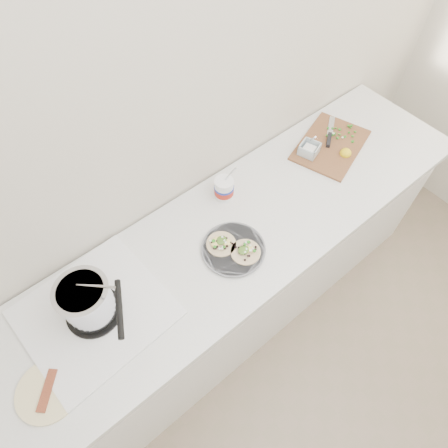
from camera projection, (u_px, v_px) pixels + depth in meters
counter at (240, 269)px, 2.19m from camera, size 2.44×0.66×0.90m
stove at (90, 305)px, 1.50m from camera, size 0.56×0.53×0.26m
taco_plate at (233, 248)px, 1.72m from camera, size 0.28×0.28×0.04m
tub at (225, 187)px, 1.85m from camera, size 0.09×0.09×0.21m
cutboard at (329, 143)px, 2.09m from camera, size 0.49×0.41×0.07m
bacon_plate at (48, 391)px, 1.40m from camera, size 0.23×0.23×0.02m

